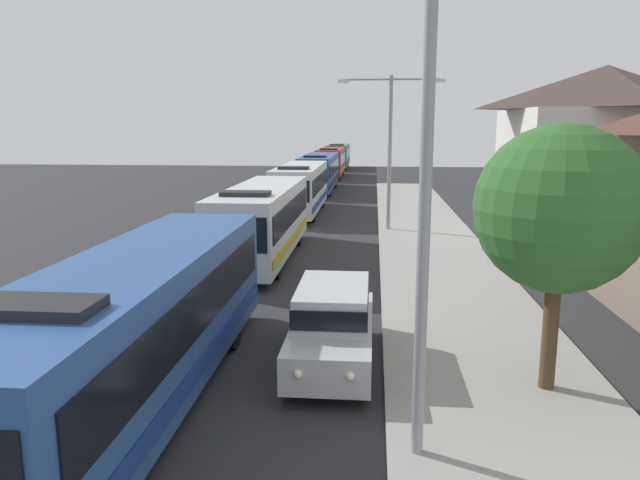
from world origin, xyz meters
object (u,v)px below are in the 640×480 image
Objects in this scene: bus_second_in_line at (263,219)px; roadside_tree at (559,210)px; bus_middle at (300,187)px; streetlamp_mid at (390,137)px; streetlamp_near at (426,168)px; bus_fourth_in_line at (319,171)px; bus_rear at (331,162)px; bus_tail_end at (338,155)px; bus_lead at (138,324)px; white_suv at (333,322)px.

bus_second_in_line is 1.95× the size of roadside_tree.
streetlamp_mid reaches higher than bus_middle.
streetlamp_near reaches higher than roadside_tree.
streetlamp_near reaches higher than bus_fourth_in_line.
bus_rear is at bearing 95.65° from streetlamp_near.
bus_fourth_in_line is 26.65m from bus_tail_end.
bus_lead is at bearing -90.00° from bus_tail_end.
bus_fourth_in_line is at bearing 105.82° from streetlamp_mid.
roadside_tree is at bearing -82.73° from bus_tail_end.
roadside_tree is at bearing 8.37° from bus_lead.
bus_second_in_line and bus_tail_end have the same top height.
streetlamp_near is (5.40, -67.70, 3.24)m from bus_tail_end.
bus_second_in_line is 11.58m from white_suv.
streetlamp_mid reaches higher than bus_second_in_line.
bus_tail_end is (-0.00, 26.65, -0.00)m from bus_fourth_in_line.
bus_lead is at bearing -171.63° from roadside_tree.
bus_second_in_line is at bearing 90.00° from bus_lead.
bus_lead is 1.47× the size of streetlamp_mid.
bus_fourth_in_line is at bearing 102.22° from roadside_tree.
bus_fourth_in_line is (0.00, 13.11, 0.00)m from bus_middle.
bus_middle is 28.64m from streetlamp_near.
roadside_tree is at bearing -77.78° from bus_fourth_in_line.
bus_second_in_line is 16.21m from streetlamp_near.
streetlamp_near reaches higher than white_suv.
bus_lead is at bearing -104.80° from streetlamp_mid.
bus_second_in_line is at bearing 109.86° from streetlamp_near.
streetlamp_mid is at bearing -83.26° from bus_tail_end.
bus_tail_end is 63.83m from white_suv.
bus_fourth_in_line is at bearing 97.49° from streetlamp_near.
bus_fourth_in_line is 13.49m from bus_rear.
bus_rear is (-0.00, 52.97, -0.00)m from bus_lead.
bus_fourth_in_line is 1.56× the size of streetlamp_mid.
bus_fourth_in_line and bus_tail_end have the same top height.
bus_middle is at bearing 100.94° from streetlamp_near.
bus_middle is (-0.00, 26.37, -0.00)m from bus_lead.
bus_lead is 2.11× the size of roadside_tree.
bus_lead is 39.48m from bus_fourth_in_line.
bus_tail_end is (0.00, 13.17, 0.00)m from bus_rear.
roadside_tree reaches higher than white_suv.
bus_rear is at bearing 90.00° from bus_middle.
bus_fourth_in_line and bus_rear have the same top height.
white_suv is (3.70, -23.95, -0.66)m from bus_middle.
bus_middle is (-0.00, 12.99, -0.00)m from bus_second_in_line.
streetlamp_mid is (5.40, -45.70, 3.28)m from bus_tail_end.
bus_rear is 1.94× the size of roadside_tree.
streetlamp_mid reaches higher than white_suv.
bus_lead is at bearing -146.83° from white_suv.
streetlamp_mid is (5.40, 20.43, 3.28)m from bus_lead.
bus_lead is 1.08× the size of bus_second_in_line.
streetlamp_near reaches higher than bus_tail_end.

